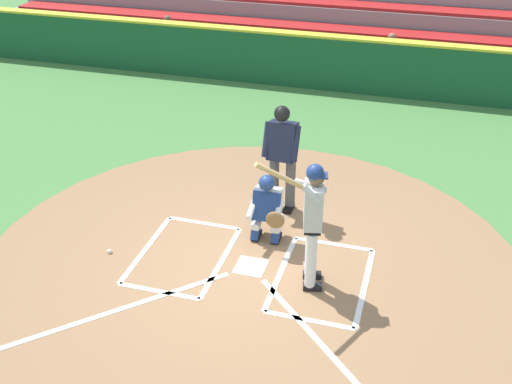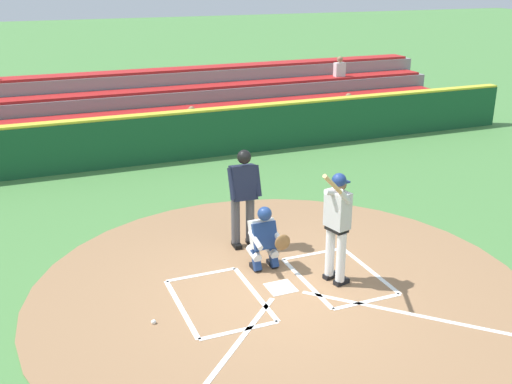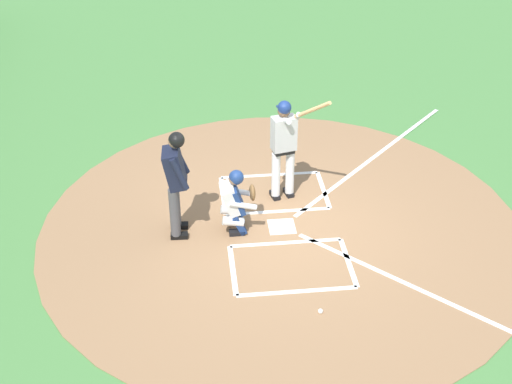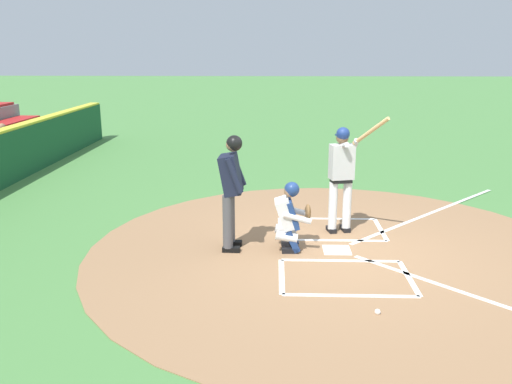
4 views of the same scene
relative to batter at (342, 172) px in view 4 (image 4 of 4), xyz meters
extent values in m
plane|color=#4C8442|center=(0.89, -0.15, -1.10)|extent=(120.00, 120.00, 0.00)
cylinder|color=#99704C|center=(0.89, -0.15, -1.09)|extent=(8.00, 8.00, 0.01)
cube|color=white|center=(0.89, -0.15, -1.08)|extent=(0.44, 0.44, 0.01)
cube|color=white|center=(-0.16, -1.05, -1.08)|extent=(1.20, 0.08, 0.01)
cube|color=white|center=(-0.16, 0.75, -1.08)|extent=(1.20, 0.08, 0.01)
cube|color=white|center=(0.44, -0.15, -1.08)|extent=(0.08, 1.80, 0.01)
cube|color=white|center=(-0.76, -0.15, -1.08)|extent=(0.08, 1.80, 0.01)
cube|color=white|center=(1.94, -1.05, -1.08)|extent=(1.20, 0.08, 0.01)
cube|color=white|center=(1.94, 0.75, -1.08)|extent=(1.20, 0.08, 0.01)
cube|color=white|center=(1.34, -0.15, -1.08)|extent=(0.08, 1.80, 0.01)
cube|color=white|center=(2.54, -0.15, -1.08)|extent=(0.08, 1.80, 0.01)
cube|color=white|center=(-1.21, 1.95, -1.08)|extent=(3.73, 3.73, 0.01)
cylinder|color=white|center=(0.02, -0.14, -0.60)|extent=(0.15, 0.15, 0.84)
cube|color=black|center=(-0.02, -0.15, -1.05)|extent=(0.28, 0.17, 0.09)
cylinder|color=white|center=(-0.04, 0.11, -0.60)|extent=(0.15, 0.15, 0.84)
cube|color=black|center=(-0.07, 0.10, -1.05)|extent=(0.28, 0.17, 0.09)
cube|color=black|center=(-0.01, -0.01, -0.13)|extent=(0.29, 0.38, 0.10)
cube|color=#BCBCBC|center=(-0.01, -0.01, 0.18)|extent=(0.32, 0.44, 0.60)
sphere|color=brown|center=(-0.03, -0.02, 0.59)|extent=(0.21, 0.21, 0.21)
sphere|color=navy|center=(-0.01, -0.01, 0.66)|extent=(0.23, 0.23, 0.23)
cube|color=navy|center=(-0.11, -0.04, 0.63)|extent=(0.15, 0.19, 0.02)
cylinder|color=#BCBCBC|center=(0.05, -0.02, 0.46)|extent=(0.44, 0.18, 0.21)
cylinder|color=#BCBCBC|center=(0.00, 0.19, 0.46)|extent=(0.28, 0.15, 0.29)
cylinder|color=tan|center=(0.32, 0.40, 0.76)|extent=(0.61, 0.50, 0.53)
cylinder|color=tan|center=(0.05, 0.18, 0.52)|extent=(0.10, 0.11, 0.08)
cube|color=black|center=(0.70, -0.91, -1.05)|extent=(0.13, 0.26, 0.09)
cube|color=navy|center=(0.70, -0.87, -0.90)|extent=(0.13, 0.25, 0.37)
cylinder|color=silver|center=(0.70, -0.97, -0.82)|extent=(0.16, 0.36, 0.21)
cube|color=black|center=(1.02, -0.91, -1.05)|extent=(0.13, 0.26, 0.09)
cube|color=navy|center=(1.02, -0.87, -0.90)|extent=(0.13, 0.25, 0.37)
cylinder|color=silver|center=(1.02, -0.97, -0.82)|extent=(0.16, 0.36, 0.21)
cube|color=silver|center=(0.87, -0.98, -0.48)|extent=(0.41, 0.37, 0.52)
cube|color=navy|center=(0.86, -0.87, -0.48)|extent=(0.43, 0.23, 0.46)
sphere|color=#9E7051|center=(0.86, -0.91, -0.11)|extent=(0.21, 0.21, 0.21)
sphere|color=navy|center=(0.86, -0.89, -0.09)|extent=(0.24, 0.24, 0.24)
cylinder|color=silver|center=(0.66, -0.81, -0.50)|extent=(0.10, 0.45, 0.20)
cylinder|color=silver|center=(1.06, -0.80, -0.50)|extent=(0.10, 0.45, 0.20)
ellipsoid|color=brown|center=(0.66, -0.61, -0.53)|extent=(0.28, 0.11, 0.28)
cylinder|color=#4C4C51|center=(0.73, -1.88, -0.59)|extent=(0.16, 0.16, 0.86)
cube|color=black|center=(0.73, -1.83, -1.05)|extent=(0.14, 0.29, 0.09)
cylinder|color=#4C4C51|center=(1.01, -1.89, -0.59)|extent=(0.16, 0.16, 0.86)
cube|color=black|center=(1.01, -1.84, -1.05)|extent=(0.14, 0.29, 0.09)
cube|color=#191E33|center=(0.87, -1.85, 0.15)|extent=(0.46, 0.38, 0.66)
sphere|color=#9E7051|center=(0.87, -1.81, 0.62)|extent=(0.22, 0.22, 0.22)
sphere|color=black|center=(0.87, -1.79, 0.64)|extent=(0.25, 0.25, 0.25)
cylinder|color=#191E33|center=(0.63, -1.76, 0.18)|extent=(0.11, 0.29, 0.56)
cylinder|color=#191E33|center=(1.11, -1.78, 0.18)|extent=(0.11, 0.29, 0.56)
sphere|color=white|center=(3.02, 0.11, -1.06)|extent=(0.07, 0.07, 0.07)
cube|color=black|center=(-5.27, -8.62, -0.34)|extent=(0.36, 0.22, 0.46)
sphere|color=#9E7051|center=(-5.27, -8.62, 0.00)|extent=(0.20, 0.20, 0.20)
camera|label=1|loc=(-1.28, 7.01, 4.46)|focal=44.80mm
camera|label=2|loc=(4.49, 7.62, 3.69)|focal=42.36mm
camera|label=3|loc=(10.57, -1.63, 5.92)|focal=50.82mm
camera|label=4|loc=(8.95, -1.17, 2.03)|focal=37.30mm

